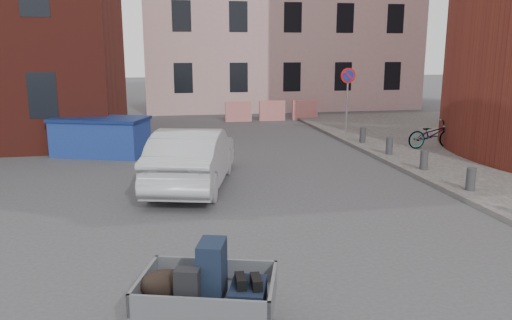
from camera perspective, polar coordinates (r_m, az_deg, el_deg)
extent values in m
plane|color=#38383A|center=(9.90, -2.94, -7.76)|extent=(120.00, 120.00, 0.00)
cylinder|color=gray|center=(20.17, 10.36, 6.49)|extent=(0.07, 0.07, 2.60)
cylinder|color=red|center=(20.07, 10.49, 9.47)|extent=(0.60, 0.03, 0.60)
cylinder|color=navy|center=(20.06, 10.52, 9.46)|extent=(0.44, 0.03, 0.44)
cylinder|color=#3A3A3D|center=(13.04, 23.34, -2.02)|extent=(0.22, 0.22, 0.55)
cylinder|color=#3A3A3D|center=(14.86, 18.65, 0.01)|extent=(0.22, 0.22, 0.55)
cylinder|color=#3A3A3D|center=(16.77, 15.00, 1.58)|extent=(0.22, 0.22, 0.55)
cylinder|color=#3A3A3D|center=(18.74, 12.10, 2.82)|extent=(0.22, 0.22, 0.55)
cube|color=red|center=(24.68, -2.03, 5.56)|extent=(1.30, 0.18, 1.00)
cube|color=red|center=(24.99, 1.84, 5.65)|extent=(1.30, 0.18, 1.00)
cube|color=red|center=(25.42, 5.61, 5.71)|extent=(1.30, 0.18, 1.00)
cylinder|color=black|center=(6.53, -11.98, -17.06)|extent=(0.22, 0.45, 0.44)
cube|color=slate|center=(6.25, -5.54, -15.78)|extent=(1.85, 1.52, 0.08)
cube|color=slate|center=(6.36, -12.68, -13.70)|extent=(0.36, 1.06, 0.28)
cube|color=slate|center=(6.07, 1.91, -14.70)|extent=(0.36, 1.06, 0.28)
cube|color=slate|center=(6.63, -4.64, -12.27)|extent=(1.54, 0.50, 0.28)
cube|color=slate|center=(5.71, -6.67, -16.65)|extent=(1.54, 0.50, 0.28)
cube|color=slate|center=(7.06, -4.04, -12.81)|extent=(0.28, 0.69, 0.06)
cube|color=#172237|center=(6.11, -5.05, -12.36)|extent=(0.42, 0.52, 0.70)
cube|color=black|center=(6.01, -0.92, -15.14)|extent=(0.56, 0.69, 0.25)
ellipsoid|color=black|center=(6.22, -10.33, -13.80)|extent=(0.68, 0.52, 0.36)
cube|color=black|center=(5.94, -7.84, -14.37)|extent=(0.32, 0.25, 0.48)
ellipsoid|color=#1749AE|center=(6.49, -5.38, -13.06)|extent=(0.43, 0.39, 0.24)
cube|color=black|center=(5.89, -1.78, -13.68)|extent=(0.12, 0.27, 0.13)
cube|color=black|center=(5.87, 0.01, -13.77)|extent=(0.12, 0.27, 0.13)
cube|color=navy|center=(17.33, -17.31, 2.42)|extent=(3.26, 2.39, 1.17)
cube|color=navy|center=(17.24, -17.45, 4.50)|extent=(3.38, 2.52, 0.10)
imported|color=#AAACB2|center=(12.78, -7.24, 0.31)|extent=(2.70, 4.86, 1.52)
imported|color=black|center=(18.29, 19.48, 2.80)|extent=(1.85, 0.75, 0.95)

